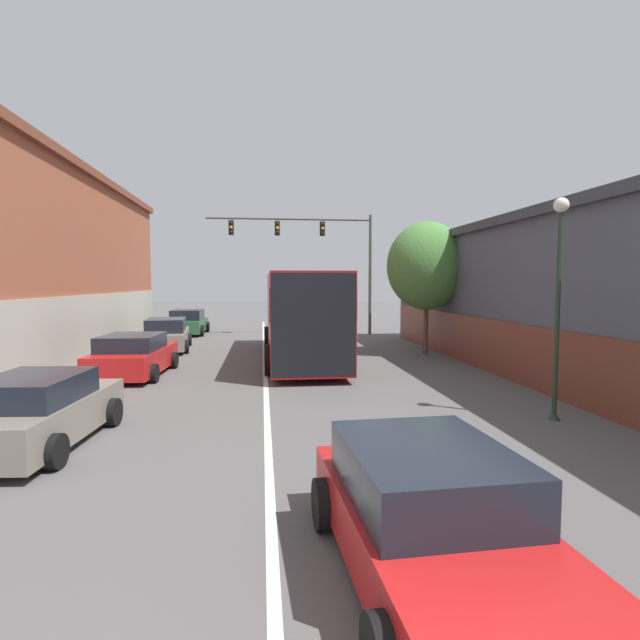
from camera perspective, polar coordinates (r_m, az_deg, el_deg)
name	(u,v)px	position (r m, az deg, el deg)	size (l,w,h in m)	color
lane_center_line	(265,373)	(16.69, -6.27, -6.07)	(0.14, 43.79, 0.01)	silver
building_right_storefront	(634,292)	(19.23, 32.26, 2.69)	(9.39, 23.78, 5.12)	#4C515B
bus	(301,311)	(19.55, -2.24, 1.00)	(2.88, 10.80, 3.34)	maroon
hatchback_foreground	(432,519)	(5.50, 12.67, -21.27)	(2.16, 4.15, 1.32)	red
parked_car_left_near	(188,323)	(29.95, -14.85, -0.29)	(2.15, 4.09, 1.45)	#285633
parked_car_left_mid	(38,412)	(10.61, -29.50, -9.12)	(2.18, 4.06, 1.34)	slate
parked_car_left_far	(167,335)	(23.25, -17.12, -1.66)	(2.32, 4.55, 1.42)	slate
parked_car_left_distant	(134,356)	(17.20, -20.53, -3.86)	(2.32, 4.24, 1.34)	red
traffic_signal_gantry	(317,245)	(28.55, -0.34, 8.60)	(9.35, 0.36, 6.87)	#514C47
street_lamp	(558,292)	(11.88, 25.58, 2.94)	(0.32, 0.32, 4.80)	#233323
street_tree_near	(427,266)	(21.12, 12.11, 6.05)	(3.30, 2.97, 5.51)	brown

